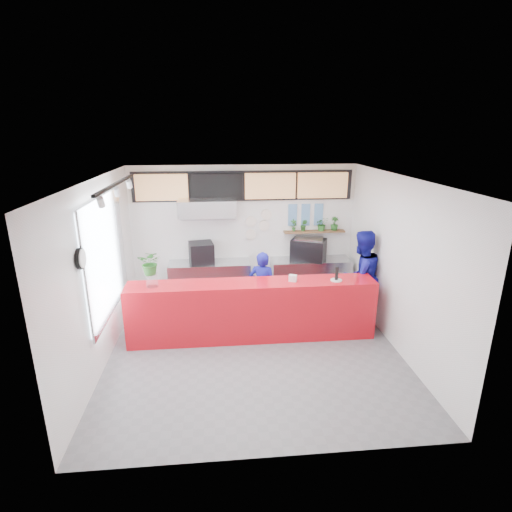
% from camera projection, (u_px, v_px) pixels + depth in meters
% --- Properties ---
extents(floor, '(5.00, 5.00, 0.00)m').
position_uv_depth(floor, '(254.00, 348.00, 7.13)').
color(floor, slate).
rests_on(floor, ground).
extents(ceiling, '(5.00, 5.00, 0.00)m').
position_uv_depth(ceiling, '(254.00, 178.00, 6.22)').
color(ceiling, silver).
extents(wall_back, '(5.00, 0.00, 5.00)m').
position_uv_depth(wall_back, '(244.00, 232.00, 9.04)').
color(wall_back, white).
rests_on(wall_back, ground).
extents(wall_left, '(0.00, 5.00, 5.00)m').
position_uv_depth(wall_left, '(100.00, 274.00, 6.45)').
color(wall_left, white).
rests_on(wall_left, ground).
extents(wall_right, '(0.00, 5.00, 5.00)m').
position_uv_depth(wall_right, '(398.00, 264.00, 6.90)').
color(wall_right, white).
rests_on(wall_right, ground).
extents(service_counter, '(4.50, 0.60, 1.10)m').
position_uv_depth(service_counter, '(252.00, 310.00, 7.34)').
color(service_counter, red).
rests_on(service_counter, ground).
extents(cream_band, '(5.00, 0.02, 0.80)m').
position_uv_depth(cream_band, '(244.00, 183.00, 8.70)').
color(cream_band, beige).
rests_on(cream_band, wall_back).
extents(prep_bench, '(1.80, 0.60, 0.90)m').
position_uv_depth(prep_bench, '(210.00, 281.00, 9.01)').
color(prep_bench, '#B2B5BA').
rests_on(prep_bench, ground).
extents(panini_oven, '(0.59, 0.59, 0.46)m').
position_uv_depth(panini_oven, '(201.00, 253.00, 8.78)').
color(panini_oven, black).
rests_on(panini_oven, prep_bench).
extents(extraction_hood, '(1.20, 0.70, 0.35)m').
position_uv_depth(extraction_hood, '(207.00, 207.00, 8.44)').
color(extraction_hood, '#B2B5BA').
rests_on(extraction_hood, ceiling).
extents(hood_lip, '(1.20, 0.69, 0.31)m').
position_uv_depth(hood_lip, '(208.00, 217.00, 8.50)').
color(hood_lip, '#B2B5BA').
rests_on(hood_lip, ceiling).
extents(right_bench, '(1.80, 0.60, 0.90)m').
position_uv_depth(right_bench, '(310.00, 278.00, 9.21)').
color(right_bench, '#B2B5BA').
rests_on(right_bench, ground).
extents(espresso_machine, '(0.89, 0.79, 0.47)m').
position_uv_depth(espresso_machine, '(308.00, 249.00, 9.00)').
color(espresso_machine, black).
rests_on(espresso_machine, right_bench).
extents(espresso_tray, '(0.72, 0.60, 0.06)m').
position_uv_depth(espresso_tray, '(309.00, 239.00, 8.93)').
color(espresso_tray, '#A5A6AC').
rests_on(espresso_tray, espresso_machine).
extents(herb_shelf, '(1.40, 0.18, 0.04)m').
position_uv_depth(herb_shelf, '(314.00, 232.00, 9.09)').
color(herb_shelf, brown).
rests_on(herb_shelf, wall_back).
extents(menu_board_far_left, '(1.10, 0.10, 0.55)m').
position_uv_depth(menu_board_far_left, '(162.00, 187.00, 8.45)').
color(menu_board_far_left, tan).
rests_on(menu_board_far_left, wall_back).
extents(menu_board_mid_left, '(1.10, 0.10, 0.55)m').
position_uv_depth(menu_board_mid_left, '(217.00, 187.00, 8.56)').
color(menu_board_mid_left, black).
rests_on(menu_board_mid_left, wall_back).
extents(menu_board_mid_right, '(1.10, 0.10, 0.55)m').
position_uv_depth(menu_board_mid_right, '(270.00, 186.00, 8.66)').
color(menu_board_mid_right, tan).
rests_on(menu_board_mid_right, wall_back).
extents(menu_board_far_right, '(1.10, 0.10, 0.55)m').
position_uv_depth(menu_board_far_right, '(322.00, 185.00, 8.77)').
color(menu_board_far_right, tan).
rests_on(menu_board_far_right, wall_back).
extents(soffit, '(4.80, 0.04, 0.65)m').
position_uv_depth(soffit, '(244.00, 186.00, 8.69)').
color(soffit, black).
rests_on(soffit, wall_back).
extents(window_pane, '(0.04, 2.20, 1.90)m').
position_uv_depth(window_pane, '(106.00, 256.00, 6.67)').
color(window_pane, silver).
rests_on(window_pane, wall_left).
extents(window_frame, '(0.03, 2.30, 2.00)m').
position_uv_depth(window_frame, '(107.00, 256.00, 6.67)').
color(window_frame, '#B2B5BA').
rests_on(window_frame, wall_left).
extents(wall_clock_rim, '(0.05, 0.30, 0.30)m').
position_uv_depth(wall_clock_rim, '(80.00, 259.00, 5.43)').
color(wall_clock_rim, black).
rests_on(wall_clock_rim, wall_left).
extents(wall_clock_face, '(0.02, 0.26, 0.26)m').
position_uv_depth(wall_clock_face, '(83.00, 259.00, 5.43)').
color(wall_clock_face, white).
rests_on(wall_clock_face, wall_left).
extents(track_rail, '(0.05, 2.40, 0.04)m').
position_uv_depth(track_rail, '(116.00, 184.00, 6.04)').
color(track_rail, black).
rests_on(track_rail, ceiling).
extents(dec_plate_a, '(0.24, 0.03, 0.24)m').
position_uv_depth(dec_plate_a, '(251.00, 221.00, 8.95)').
color(dec_plate_a, silver).
rests_on(dec_plate_a, wall_back).
extents(dec_plate_b, '(0.24, 0.03, 0.24)m').
position_uv_depth(dec_plate_b, '(264.00, 226.00, 9.01)').
color(dec_plate_b, silver).
rests_on(dec_plate_b, wall_back).
extents(dec_plate_c, '(0.24, 0.03, 0.24)m').
position_uv_depth(dec_plate_c, '(251.00, 234.00, 9.04)').
color(dec_plate_c, silver).
rests_on(dec_plate_c, wall_back).
extents(dec_plate_d, '(0.24, 0.03, 0.24)m').
position_uv_depth(dec_plate_d, '(266.00, 215.00, 8.94)').
color(dec_plate_d, silver).
rests_on(dec_plate_d, wall_back).
extents(photo_frame_a, '(0.20, 0.02, 0.25)m').
position_uv_depth(photo_frame_a, '(293.00, 210.00, 8.97)').
color(photo_frame_a, '#598CBF').
rests_on(photo_frame_a, wall_back).
extents(photo_frame_b, '(0.20, 0.02, 0.25)m').
position_uv_depth(photo_frame_b, '(306.00, 209.00, 9.00)').
color(photo_frame_b, '#598CBF').
rests_on(photo_frame_b, wall_back).
extents(photo_frame_c, '(0.20, 0.02, 0.25)m').
position_uv_depth(photo_frame_c, '(319.00, 209.00, 9.03)').
color(photo_frame_c, '#598CBF').
rests_on(photo_frame_c, wall_back).
extents(photo_frame_d, '(0.20, 0.02, 0.25)m').
position_uv_depth(photo_frame_d, '(292.00, 220.00, 9.05)').
color(photo_frame_d, '#598CBF').
rests_on(photo_frame_d, wall_back).
extents(photo_frame_e, '(0.20, 0.02, 0.25)m').
position_uv_depth(photo_frame_e, '(305.00, 220.00, 9.07)').
color(photo_frame_e, '#598CBF').
rests_on(photo_frame_e, wall_back).
extents(photo_frame_f, '(0.20, 0.02, 0.25)m').
position_uv_depth(photo_frame_f, '(318.00, 220.00, 9.10)').
color(photo_frame_f, '#598CBF').
rests_on(photo_frame_f, wall_back).
extents(staff_center, '(0.62, 0.51, 1.47)m').
position_uv_depth(staff_center, '(262.00, 287.00, 7.92)').
color(staff_center, navy).
rests_on(staff_center, ground).
extents(staff_right, '(1.11, 0.99, 1.87)m').
position_uv_depth(staff_right, '(360.00, 276.00, 7.92)').
color(staff_right, navy).
rests_on(staff_right, ground).
extents(herb_a, '(0.17, 0.13, 0.28)m').
position_uv_depth(herb_a, '(294.00, 225.00, 9.00)').
color(herb_a, '#255E21').
rests_on(herb_a, herb_shelf).
extents(herb_b, '(0.18, 0.17, 0.27)m').
position_uv_depth(herb_b, '(304.00, 225.00, 9.02)').
color(herb_b, '#255E21').
rests_on(herb_b, herb_shelf).
extents(herb_c, '(0.30, 0.27, 0.31)m').
position_uv_depth(herb_c, '(322.00, 224.00, 9.05)').
color(herb_c, '#255E21').
rests_on(herb_c, herb_shelf).
extents(herb_d, '(0.18, 0.17, 0.31)m').
position_uv_depth(herb_d, '(334.00, 224.00, 9.08)').
color(herb_d, '#255E21').
rests_on(herb_d, herb_shelf).
extents(glass_vase, '(0.27, 0.27, 0.25)m').
position_uv_depth(glass_vase, '(152.00, 280.00, 6.95)').
color(glass_vase, silver).
rests_on(glass_vase, service_counter).
extents(basil_vase, '(0.45, 0.40, 0.44)m').
position_uv_depth(basil_vase, '(151.00, 263.00, 6.86)').
color(basil_vase, '#255E21').
rests_on(basil_vase, glass_vase).
extents(napkin_holder, '(0.16, 0.14, 0.12)m').
position_uv_depth(napkin_holder, '(293.00, 278.00, 7.20)').
color(napkin_holder, silver).
rests_on(napkin_holder, service_counter).
extents(white_plate, '(0.24, 0.24, 0.02)m').
position_uv_depth(white_plate, '(336.00, 280.00, 7.26)').
color(white_plate, silver).
rests_on(white_plate, service_counter).
extents(pepper_mill, '(0.08, 0.08, 0.24)m').
position_uv_depth(pepper_mill, '(337.00, 274.00, 7.22)').
color(pepper_mill, black).
rests_on(pepper_mill, white_plate).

